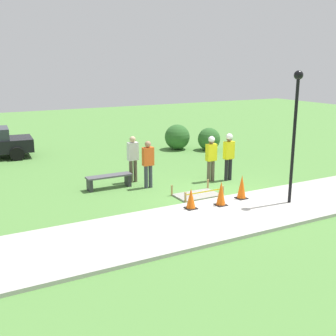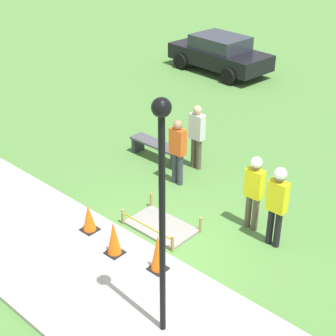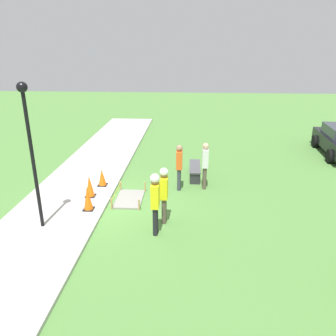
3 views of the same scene
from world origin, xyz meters
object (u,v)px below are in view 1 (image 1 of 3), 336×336
traffic_cone_near_patch (191,199)px  worker_supervisor (229,152)px  park_bench (109,179)px  traffic_cone_sidewalk_edge (242,187)px  worker_assistant (211,155)px  bystander_in_gray_shirt (133,156)px  bystander_in_orange_shirt (148,161)px  traffic_cone_far_patch (221,194)px  lamppost_near (295,119)px

traffic_cone_near_patch → worker_supervisor: bearing=36.9°
park_bench → worker_supervisor: 4.68m
traffic_cone_sidewalk_edge → worker_assistant: worker_assistant is taller
worker_assistant → bystander_in_gray_shirt: 2.98m
traffic_cone_near_patch → park_bench: traffic_cone_near_patch is taller
bystander_in_orange_shirt → traffic_cone_far_patch: bearing=-71.6°
traffic_cone_sidewalk_edge → park_bench: 4.80m
park_bench → lamppost_near: lamppost_near is taller
traffic_cone_near_patch → traffic_cone_sidewalk_edge: 1.99m
park_bench → worker_supervisor: (4.46, -1.17, 0.77)m
bystander_in_gray_shirt → traffic_cone_far_patch: bearing=-73.4°
traffic_cone_near_patch → worker_supervisor: worker_supervisor is taller
traffic_cone_near_patch → worker_assistant: worker_assistant is taller
worker_supervisor → lamppost_near: (-0.04, -3.36, 1.68)m
park_bench → worker_assistant: bearing=-14.5°
bystander_in_orange_shirt → lamppost_near: 5.33m
traffic_cone_near_patch → worker_assistant: size_ratio=0.36×
traffic_cone_near_patch → park_bench: (-1.33, 3.52, -0.07)m
park_bench → bystander_in_orange_shirt: bystander_in_orange_shirt is taller
bystander_in_orange_shirt → worker_supervisor: bearing=-10.1°
traffic_cone_sidewalk_edge → bystander_in_gray_shirt: size_ratio=0.45×
traffic_cone_near_patch → bystander_in_gray_shirt: size_ratio=0.36×
traffic_cone_near_patch → worker_supervisor: (3.14, 2.35, 0.70)m
bystander_in_gray_shirt → traffic_cone_near_patch: bearing=-86.8°
traffic_cone_sidewalk_edge → worker_assistant: size_ratio=0.45×
traffic_cone_far_patch → worker_supervisor: (2.14, 2.53, 0.63)m
worker_supervisor → lamppost_near: 3.75m
worker_assistant → bystander_in_orange_shirt: 2.52m
park_bench → bystander_in_gray_shirt: bystander_in_gray_shirt is taller
worker_assistant → bystander_in_gray_shirt: size_ratio=0.99×
park_bench → bystander_in_gray_shirt: bearing=17.3°
bystander_in_orange_shirt → bystander_in_gray_shirt: 0.97m
worker_assistant → park_bench: bearing=165.5°
traffic_cone_far_patch → worker_supervisor: bearing=49.8°
traffic_cone_far_patch → worker_assistant: size_ratio=0.44×
traffic_cone_far_patch → park_bench: (-2.32, 3.70, -0.14)m
park_bench → bystander_in_orange_shirt: size_ratio=0.96×
bystander_in_gray_shirt → lamppost_near: lamppost_near is taller
park_bench → bystander_in_orange_shirt: 1.56m
worker_assistant → lamppost_near: 4.00m
traffic_cone_far_patch → park_bench: traffic_cone_far_patch is taller
traffic_cone_far_patch → traffic_cone_sidewalk_edge: 1.02m
traffic_cone_sidewalk_edge → worker_supervisor: worker_supervisor is taller
traffic_cone_sidewalk_edge → worker_supervisor: size_ratio=0.43×
bystander_in_orange_shirt → traffic_cone_near_patch: bearing=-89.3°
traffic_cone_sidewalk_edge → bystander_in_orange_shirt: size_ratio=0.46×
worker_supervisor → bystander_in_orange_shirt: (-3.17, 0.57, -0.12)m
traffic_cone_near_patch → traffic_cone_sidewalk_edge: (1.99, 0.05, 0.08)m
traffic_cone_near_patch → traffic_cone_far_patch: 1.01m
traffic_cone_far_patch → bystander_in_orange_shirt: (-1.03, 3.10, 0.51)m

